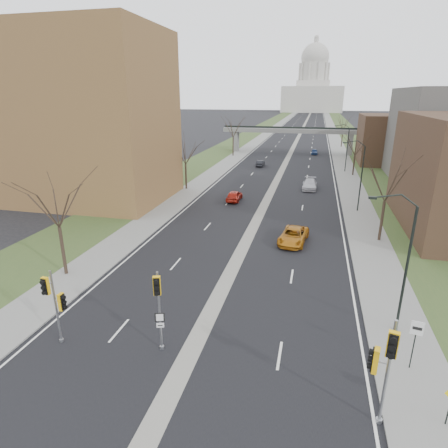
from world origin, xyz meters
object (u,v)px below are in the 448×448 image
at_px(signal_pole_left, 54,298).
at_px(signal_pole_median, 158,299).
at_px(speed_limit_sign, 415,336).
at_px(car_left_near, 234,196).
at_px(car_right_mid, 310,184).
at_px(car_right_near, 293,236).
at_px(car_right_far, 314,152).
at_px(signal_pole_right, 384,359).
at_px(car_left_far, 260,163).

distance_m(signal_pole_left, signal_pole_median, 6.07).
relative_size(signal_pole_left, speed_limit_sign, 1.63).
bearing_deg(car_left_near, car_right_mid, -136.40).
bearing_deg(car_right_near, signal_pole_median, -101.14).
bearing_deg(car_right_far, car_right_near, -90.49).
xyz_separation_m(signal_pole_left, car_left_near, (3.29, 33.23, -2.35)).
distance_m(signal_pole_median, signal_pole_right, 11.44).
height_order(car_left_far, car_right_near, car_right_near).
height_order(signal_pole_left, car_right_near, signal_pole_left).
relative_size(signal_pole_left, signal_pole_median, 0.95).
bearing_deg(car_right_near, car_left_near, 130.30).
bearing_deg(car_right_near, car_left_far, 110.14).
xyz_separation_m(car_right_near, car_right_far, (1.26, 59.89, -0.09)).
xyz_separation_m(signal_pole_median, car_right_near, (6.24, 18.71, -2.71)).
relative_size(car_right_mid, car_right_far, 1.39).
xyz_separation_m(signal_pole_right, car_right_near, (-4.95, 21.11, -2.77)).
height_order(speed_limit_sign, car_right_far, speed_limit_sign).
bearing_deg(signal_pole_median, car_right_mid, 61.65).
xyz_separation_m(signal_pole_right, car_left_far, (-14.25, 61.85, -2.89)).
relative_size(signal_pole_left, signal_pole_right, 0.88).
distance_m(car_right_near, car_right_far, 59.90).
height_order(signal_pole_right, car_right_near, signal_pole_right).
bearing_deg(signal_pole_median, car_right_near, 53.02).
xyz_separation_m(signal_pole_left, signal_pole_right, (17.20, -1.67, 0.42)).
relative_size(car_left_near, car_right_far, 1.14).
bearing_deg(car_right_mid, car_right_near, -91.96).
distance_m(signal_pole_median, car_left_near, 32.73).
bearing_deg(car_right_far, car_left_far, -118.14).
bearing_deg(car_right_near, signal_pole_left, -114.91).
bearing_deg(car_right_mid, signal_pole_right, -84.40).
distance_m(signal_pole_right, car_left_near, 37.67).
distance_m(car_left_far, car_right_mid, 20.35).
height_order(signal_pole_left, car_left_far, signal_pole_left).
xyz_separation_m(signal_pole_left, car_left_far, (2.95, 60.18, -2.46)).
relative_size(car_left_near, car_right_near, 0.81).
height_order(signal_pole_left, speed_limit_sign, signal_pole_left).
height_order(car_left_near, car_right_far, car_left_near).
bearing_deg(signal_pole_median, signal_pole_left, 168.39).
xyz_separation_m(speed_limit_sign, car_right_mid, (-6.27, 40.10, -1.35)).
relative_size(signal_pole_left, car_left_near, 1.10).
height_order(signal_pole_median, car_left_far, signal_pole_median).
bearing_deg(speed_limit_sign, signal_pole_right, -108.58).
relative_size(signal_pole_median, speed_limit_sign, 1.71).
xyz_separation_m(signal_pole_median, speed_limit_sign, (13.51, 1.78, -1.34)).
relative_size(speed_limit_sign, car_right_far, 0.77).
xyz_separation_m(speed_limit_sign, car_right_far, (-6.01, 76.82, -1.46)).
relative_size(signal_pole_median, car_right_far, 1.31).
bearing_deg(car_left_near, car_left_far, -89.00).
height_order(speed_limit_sign, car_right_mid, speed_limit_sign).
distance_m(signal_pole_median, car_right_far, 79.00).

